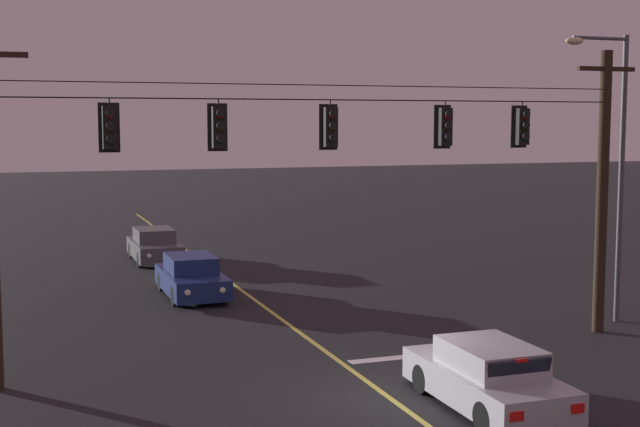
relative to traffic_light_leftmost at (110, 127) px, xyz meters
The scene contains 13 objects.
ground_plane 8.58m from the traffic_light_leftmost, 33.03° to the right, with size 180.00×180.00×0.00m, color black.
lane_centre_stripe 9.89m from the traffic_light_leftmost, 48.39° to the left, with size 0.14×60.00×0.01m, color #D1C64C.
stop_bar_paint 9.26m from the traffic_light_leftmost, ahead, with size 3.40×0.36×0.01m, color silver.
signal_span_assembly 5.61m from the traffic_light_leftmost, ahead, with size 17.64×0.32×7.80m.
traffic_light_leftmost is the anchor object (origin of this frame).
traffic_light_left_inner 2.48m from the traffic_light_leftmost, ahead, with size 0.48×0.41×1.22m.
traffic_light_centre 5.25m from the traffic_light_leftmost, ahead, with size 0.48×0.41×1.22m.
traffic_light_right_inner 8.37m from the traffic_light_leftmost, ahead, with size 0.48×0.41×1.22m.
traffic_light_rightmost 10.65m from the traffic_light_leftmost, ahead, with size 0.48×0.41×1.22m.
car_waiting_near_lane 9.84m from the traffic_light_leftmost, 34.37° to the right, with size 1.80×4.33×1.39m.
car_oncoming_lead 10.75m from the traffic_light_leftmost, 68.28° to the left, with size 1.80×4.42×1.39m.
car_oncoming_trailing 17.78m from the traffic_light_leftmost, 78.18° to the left, with size 1.80×4.42×1.39m.
street_lamp_corner 14.36m from the traffic_light_leftmost, ahead, with size 2.11×0.30×8.34m.
Camera 1 is at (-7.46, -16.56, 5.88)m, focal length 49.08 mm.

